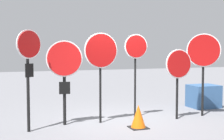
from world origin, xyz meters
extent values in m
plane|color=slate|center=(0.00, 0.00, 0.00)|extent=(40.00, 40.00, 0.00)
cylinder|color=black|center=(-2.42, -0.25, 1.12)|extent=(0.07, 0.07, 2.24)
cylinder|color=white|center=(-2.39, -0.30, 2.05)|extent=(0.58, 0.39, 0.68)
cylinder|color=#AD0F0F|center=(-2.38, -0.32, 2.05)|extent=(0.53, 0.36, 0.62)
cube|color=black|center=(-2.39, -0.30, 1.44)|extent=(0.20, 0.14, 0.31)
cylinder|color=black|center=(-1.49, 0.13, 1.03)|extent=(0.08, 0.08, 2.06)
cylinder|color=white|center=(-1.50, 0.06, 1.69)|extent=(0.91, 0.12, 0.91)
cylinder|color=red|center=(-1.50, 0.05, 1.69)|extent=(0.85, 0.11, 0.85)
cube|color=black|center=(-1.50, 0.06, 0.96)|extent=(0.28, 0.05, 0.31)
cylinder|color=black|center=(-0.57, 0.03, 1.17)|extent=(0.06, 0.06, 2.35)
cylinder|color=white|center=(-0.56, -0.02, 1.90)|extent=(0.91, 0.10, 0.91)
cylinder|color=#AD0F0F|center=(-0.56, -0.04, 1.90)|extent=(0.85, 0.09, 0.85)
cylinder|color=black|center=(0.54, 0.30, 1.13)|extent=(0.05, 0.05, 2.27)
cylinder|color=white|center=(0.54, 0.24, 2.01)|extent=(0.68, 0.04, 0.68)
cylinder|color=#AD0F0F|center=(0.54, 0.23, 2.01)|extent=(0.62, 0.03, 0.62)
cylinder|color=black|center=(1.56, -0.25, 0.96)|extent=(0.06, 0.06, 1.91)
cylinder|color=white|center=(1.56, -0.30, 1.53)|extent=(0.80, 0.06, 0.80)
cylinder|color=#AD0F0F|center=(1.57, -0.32, 1.53)|extent=(0.74, 0.06, 0.74)
cylinder|color=black|center=(2.48, -0.13, 1.06)|extent=(0.07, 0.07, 2.12)
cylinder|color=white|center=(2.45, -0.18, 1.90)|extent=(0.83, 0.51, 0.95)
cylinder|color=#AD0F0F|center=(2.44, -0.20, 1.90)|extent=(0.78, 0.48, 0.89)
cube|color=black|center=(0.15, -0.80, 0.01)|extent=(0.44, 0.44, 0.02)
cone|color=#E05B0C|center=(0.15, -0.80, 0.30)|extent=(0.36, 0.36, 0.56)
cube|color=#335684|center=(3.32, 0.98, 0.37)|extent=(0.92, 0.77, 0.74)
camera|label=1|loc=(-2.98, -7.69, 1.93)|focal=50.00mm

